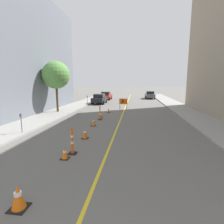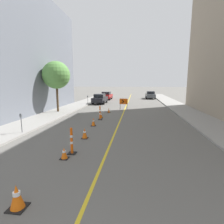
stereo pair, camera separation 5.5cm
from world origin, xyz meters
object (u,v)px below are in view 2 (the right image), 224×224
object	(u,v)px
traffic_cone_nearest	(17,197)
parking_meter_near_curb	(21,119)
traffic_cone_third	(85,133)
arrow_barricade_primary	(124,102)
traffic_cone_fourth	(93,122)
traffic_cone_farthest	(109,110)
traffic_cone_second	(64,153)
parked_car_curb_far	(150,95)
street_tree_left_near	(56,75)
parking_meter_far_curb	(88,98)
delineator_post_front	(72,142)
parked_car_curb_mid	(107,96)
delineator_post_rear	(100,114)
traffic_cone_fifth	(101,115)
parked_car_curb_near	(100,99)

from	to	relation	value
traffic_cone_nearest	parking_meter_near_curb	xyz separation A→B (m)	(-4.31, 6.43, 0.69)
traffic_cone_third	arrow_barricade_primary	size ratio (longest dim) A/B	0.45
traffic_cone_fourth	traffic_cone_farthest	xyz separation A→B (m)	(0.28, 6.19, -0.05)
traffic_cone_fourth	parking_meter_near_curb	world-z (taller)	parking_meter_near_curb
traffic_cone_second	parked_car_curb_far	xyz separation A→B (m)	(6.20, 30.95, 0.54)
traffic_cone_farthest	street_tree_left_near	world-z (taller)	street_tree_left_near
traffic_cone_farthest	parked_car_curb_far	xyz separation A→B (m)	(6.07, 18.68, 0.53)
traffic_cone_farthest	arrow_barricade_primary	world-z (taller)	arrow_barricade_primary
traffic_cone_fourth	street_tree_left_near	bearing A→B (deg)	134.55
street_tree_left_near	parked_car_curb_far	bearing A→B (deg)	58.42
parking_meter_near_curb	parking_meter_far_curb	xyz separation A→B (m)	(-0.00, 16.12, 0.02)
arrow_barricade_primary	parking_meter_near_curb	distance (m)	12.78
traffic_cone_nearest	delineator_post_front	size ratio (longest dim) A/B	0.53
traffic_cone_nearest	traffic_cone_farthest	xyz separation A→B (m)	(0.12, 15.43, -0.07)
traffic_cone_fourth	parking_meter_near_curb	xyz separation A→B (m)	(-4.15, -2.81, 0.71)
parked_car_curb_far	parked_car_curb_mid	bearing A→B (deg)	-160.41
parking_meter_near_curb	parked_car_curb_mid	bearing A→B (deg)	86.22
traffic_cone_fourth	traffic_cone_second	bearing A→B (deg)	-88.54
traffic_cone_fourth	arrow_barricade_primary	distance (m)	8.71
traffic_cone_second	parking_meter_far_curb	xyz separation A→B (m)	(-4.30, 19.38, 0.79)
traffic_cone_second	traffic_cone_nearest	bearing A→B (deg)	-89.90
delineator_post_rear	traffic_cone_fifth	bearing A→B (deg)	94.90
parked_car_curb_far	traffic_cone_farthest	bearing A→B (deg)	-109.09
arrow_barricade_primary	traffic_cone_nearest	bearing A→B (deg)	-94.34
traffic_cone_nearest	arrow_barricade_primary	distance (m)	17.83
traffic_cone_farthest	arrow_barricade_primary	bearing A→B (deg)	56.90
arrow_barricade_primary	parked_car_curb_far	world-z (taller)	parked_car_curb_far
traffic_cone_farthest	parking_meter_far_curb	xyz separation A→B (m)	(-4.43, 7.11, 0.78)
traffic_cone_second	traffic_cone_third	size ratio (longest dim) A/B	0.81
traffic_cone_fifth	traffic_cone_fourth	bearing A→B (deg)	-89.84
traffic_cone_second	arrow_barricade_primary	distance (m)	14.68
traffic_cone_third	parked_car_curb_mid	size ratio (longest dim) A/B	0.15
traffic_cone_fourth	street_tree_left_near	xyz separation A→B (m)	(-5.50, 5.59, 3.86)
parked_car_curb_far	arrow_barricade_primary	bearing A→B (deg)	-106.67
traffic_cone_nearest	street_tree_left_near	bearing A→B (deg)	110.89
delineator_post_front	parking_meter_far_curb	bearing A→B (deg)	103.30
parked_car_curb_far	street_tree_left_near	xyz separation A→B (m)	(-11.86, -19.29, 3.39)
traffic_cone_fifth	parking_meter_far_curb	xyz separation A→B (m)	(-4.14, 10.15, 0.77)
traffic_cone_fourth	parking_meter_near_curb	size ratio (longest dim) A/B	0.51
traffic_cone_fourth	street_tree_left_near	distance (m)	8.74
traffic_cone_second	parked_car_curb_far	size ratio (longest dim) A/B	0.12
parked_car_curb_far	parking_meter_near_curb	xyz separation A→B (m)	(-10.50, -27.69, 0.23)
traffic_cone_nearest	traffic_cone_second	distance (m)	3.17
traffic_cone_nearest	traffic_cone_farthest	distance (m)	15.43
traffic_cone_farthest	street_tree_left_near	distance (m)	7.01
traffic_cone_nearest	traffic_cone_fifth	world-z (taller)	traffic_cone_nearest
traffic_cone_nearest	traffic_cone_second	size ratio (longest dim) A/B	1.31
parking_meter_far_curb	parked_car_curb_near	bearing A→B (deg)	40.03
delineator_post_front	parked_car_curb_near	bearing A→B (deg)	97.83
traffic_cone_third	street_tree_left_near	bearing A→B (deg)	123.29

